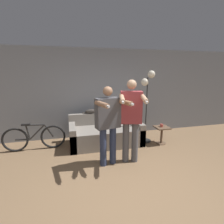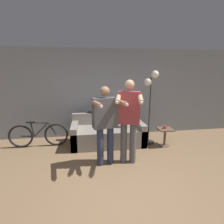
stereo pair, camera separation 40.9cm
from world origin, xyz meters
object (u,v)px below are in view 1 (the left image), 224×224
object	(u,v)px
bicycle	(34,138)
cat	(92,111)
side_table	(162,132)
cup	(162,125)
couch	(106,134)
floor_lamp	(148,89)
person_left	(108,121)
person_right	(131,116)

from	to	relation	value
bicycle	cat	bearing A→B (deg)	12.33
side_table	cup	size ratio (longest dim) A/B	5.64
bicycle	couch	bearing A→B (deg)	-1.42
floor_lamp	cup	size ratio (longest dim) A/B	23.25
floor_lamp	cup	distance (m)	1.06
cup	side_table	bearing A→B (deg)	-51.46
person_left	bicycle	xyz separation A→B (m)	(-1.64, 1.16, -0.65)
couch	person_left	bearing A→B (deg)	-99.24
cup	bicycle	xyz separation A→B (m)	(-3.29, 0.41, -0.19)
floor_lamp	side_table	size ratio (longest dim) A/B	4.12
couch	person_right	xyz separation A→B (m)	(0.31, -1.11, 0.76)
floor_lamp	cat	bearing A→B (deg)	161.68
person_left	floor_lamp	distance (m)	1.73
couch	cup	size ratio (longest dim) A/B	22.72
couch	bicycle	bearing A→B (deg)	178.58
cat	floor_lamp	bearing A→B (deg)	-18.32
person_left	side_table	world-z (taller)	person_left
cat	bicycle	world-z (taller)	cat
side_table	floor_lamp	bearing A→B (deg)	142.29
cat	cup	size ratio (longest dim) A/B	5.27
couch	person_left	world-z (taller)	person_left
person_right	couch	bearing A→B (deg)	119.27
person_right	floor_lamp	distance (m)	1.38
person_left	cup	world-z (taller)	person_left
cat	bicycle	bearing A→B (deg)	-167.67
floor_lamp	bicycle	size ratio (longest dim) A/B	1.31
cat	side_table	bearing A→B (deg)	-22.64
side_table	person_left	bearing A→B (deg)	-156.34
floor_lamp	bicycle	world-z (taller)	floor_lamp
cat	bicycle	size ratio (longest dim) A/B	0.30
person_left	person_right	world-z (taller)	person_right
couch	floor_lamp	size ratio (longest dim) A/B	0.98
couch	floor_lamp	xyz separation A→B (m)	(1.14, -0.11, 1.21)
person_left	side_table	bearing A→B (deg)	11.93
cat	floor_lamp	distance (m)	1.66
cat	floor_lamp	xyz separation A→B (m)	(1.46, -0.48, 0.63)
cat	cup	bearing A→B (deg)	-22.41
cat	side_table	size ratio (longest dim) A/B	0.93
side_table	bicycle	world-z (taller)	bicycle
couch	person_right	size ratio (longest dim) A/B	1.08
side_table	bicycle	bearing A→B (deg)	172.66
side_table	person_right	bearing A→B (deg)	-148.24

